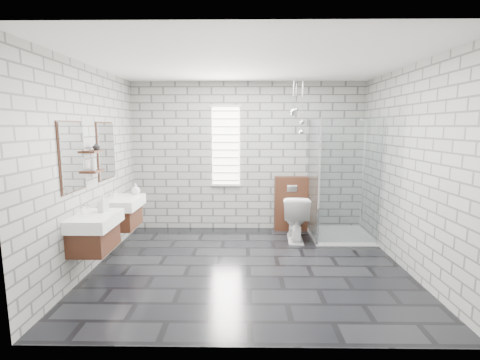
{
  "coord_description": "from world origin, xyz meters",
  "views": [
    {
      "loc": [
        -0.05,
        -4.57,
        1.9
      ],
      "look_at": [
        -0.12,
        0.35,
        1.14
      ],
      "focal_mm": 26.0,
      "sensor_mm": 36.0,
      "label": 1
    }
  ],
  "objects_px": {
    "vanity_left": "(92,222)",
    "cistern_panel": "(291,203)",
    "vanity_right": "(121,204)",
    "toilet": "(295,217)",
    "shower_enclosure": "(336,210)"
  },
  "relations": [
    {
      "from": "vanity_left",
      "to": "cistern_panel",
      "type": "xyz_separation_m",
      "value": [
        2.71,
        2.21,
        -0.26
      ]
    },
    {
      "from": "vanity_right",
      "to": "cistern_panel",
      "type": "xyz_separation_m",
      "value": [
        2.71,
        1.21,
        -0.26
      ]
    },
    {
      "from": "toilet",
      "to": "vanity_right",
      "type": "bearing_deg",
      "value": 17.06
    },
    {
      "from": "vanity_left",
      "to": "shower_enclosure",
      "type": "xyz_separation_m",
      "value": [
        3.41,
        1.7,
        -0.25
      ]
    },
    {
      "from": "shower_enclosure",
      "to": "cistern_panel",
      "type": "bearing_deg",
      "value": 143.59
    },
    {
      "from": "vanity_right",
      "to": "vanity_left",
      "type": "bearing_deg",
      "value": -90.0
    },
    {
      "from": "vanity_right",
      "to": "shower_enclosure",
      "type": "relative_size",
      "value": 0.77
    },
    {
      "from": "vanity_left",
      "to": "cistern_panel",
      "type": "relative_size",
      "value": 1.57
    },
    {
      "from": "vanity_left",
      "to": "cistern_panel",
      "type": "height_order",
      "value": "vanity_left"
    },
    {
      "from": "vanity_right",
      "to": "cistern_panel",
      "type": "distance_m",
      "value": 2.98
    },
    {
      "from": "vanity_left",
      "to": "vanity_right",
      "type": "distance_m",
      "value": 1.0
    },
    {
      "from": "vanity_left",
      "to": "vanity_right",
      "type": "xyz_separation_m",
      "value": [
        0.0,
        1.0,
        0.0
      ]
    },
    {
      "from": "cistern_panel",
      "to": "vanity_left",
      "type": "bearing_deg",
      "value": -140.72
    },
    {
      "from": "vanity_right",
      "to": "cistern_panel",
      "type": "height_order",
      "value": "vanity_right"
    },
    {
      "from": "vanity_left",
      "to": "toilet",
      "type": "bearing_deg",
      "value": 31.42
    }
  ]
}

